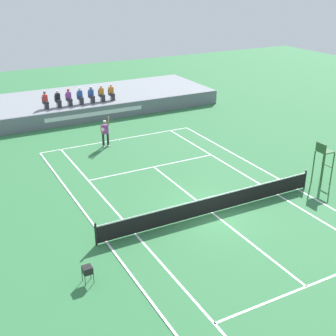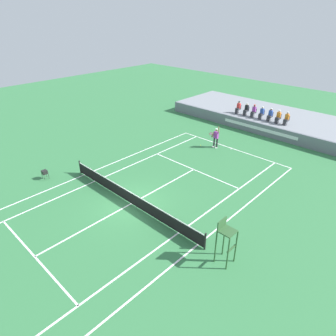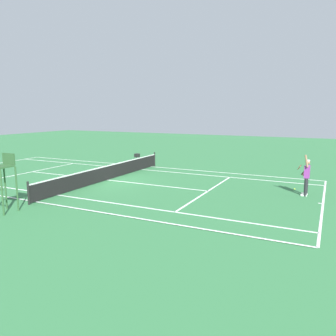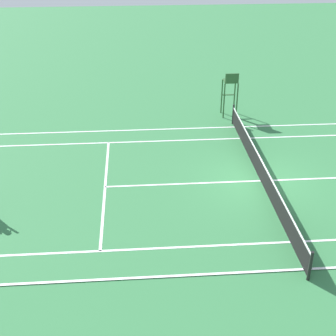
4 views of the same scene
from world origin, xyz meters
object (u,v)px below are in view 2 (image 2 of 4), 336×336
at_px(spectator_seated_2, 254,111).
at_px(spectator_seated_0, 238,107).
at_px(spectator_seated_3, 262,113).
at_px(spectator_seated_5, 278,117).
at_px(umpire_chair, 226,237).
at_px(spectator_seated_1, 246,109).
at_px(tennis_player, 216,137).
at_px(spectator_seated_4, 270,115).
at_px(ball_hopper, 44,172).
at_px(spectator_seated_6, 286,119).
at_px(tennis_ball, 201,145).

bearing_deg(spectator_seated_2, spectator_seated_0, 180.00).
height_order(spectator_seated_3, spectator_seated_5, same).
relative_size(spectator_seated_3, umpire_chair, 0.52).
bearing_deg(spectator_seated_5, umpire_chair, -71.77).
relative_size(spectator_seated_0, umpire_chair, 0.52).
distance_m(spectator_seated_1, tennis_player, 7.15).
height_order(spectator_seated_1, spectator_seated_4, same).
relative_size(spectator_seated_1, ball_hopper, 1.81).
distance_m(spectator_seated_0, umpire_chair, 20.87).
relative_size(spectator_seated_6, tennis_player, 0.61).
height_order(spectator_seated_6, umpire_chair, umpire_chair).
distance_m(spectator_seated_0, spectator_seated_6, 5.38).
relative_size(spectator_seated_2, spectator_seated_5, 1.00).
relative_size(spectator_seated_5, umpire_chair, 0.52).
bearing_deg(ball_hopper, spectator_seated_3, 72.37).
relative_size(spectator_seated_0, spectator_seated_2, 1.00).
bearing_deg(spectator_seated_6, spectator_seated_0, 180.00).
distance_m(spectator_seated_6, ball_hopper, 22.29).
distance_m(tennis_ball, umpire_chair, 14.22).
relative_size(spectator_seated_2, umpire_chair, 0.52).
relative_size(tennis_ball, umpire_chair, 0.03).
distance_m(tennis_player, umpire_chair, 13.86).
distance_m(spectator_seated_3, spectator_seated_4, 0.92).
relative_size(spectator_seated_0, spectator_seated_5, 1.00).
xyz_separation_m(spectator_seated_4, ball_hopper, (-7.38, -20.31, -1.20)).
xyz_separation_m(spectator_seated_2, tennis_player, (0.27, -7.01, -0.78)).
relative_size(spectator_seated_0, tennis_player, 0.61).
xyz_separation_m(spectator_seated_2, umpire_chair, (8.64, -18.05, -0.22)).
bearing_deg(spectator_seated_4, ball_hopper, -109.96).
bearing_deg(spectator_seated_2, ball_hopper, -105.27).
distance_m(spectator_seated_0, spectator_seated_1, 0.97).
xyz_separation_m(spectator_seated_6, tennis_player, (-3.27, -7.01, -0.78)).
bearing_deg(spectator_seated_0, umpire_chair, -59.87).
height_order(tennis_ball, ball_hopper, ball_hopper).
bearing_deg(ball_hopper, spectator_seated_4, 70.04).
xyz_separation_m(spectator_seated_4, spectator_seated_6, (1.71, 0.00, 0.00)).
bearing_deg(spectator_seated_5, spectator_seated_0, 180.00).
distance_m(spectator_seated_5, tennis_player, 7.46).
height_order(spectator_seated_2, tennis_ball, spectator_seated_2).
distance_m(spectator_seated_6, umpire_chair, 18.76).
xyz_separation_m(spectator_seated_1, tennis_ball, (-0.04, -7.62, -1.74)).
bearing_deg(ball_hopper, spectator_seated_1, 77.03).
relative_size(spectator_seated_3, tennis_player, 0.61).
bearing_deg(spectator_seated_5, ball_hopper, -112.08).
relative_size(umpire_chair, ball_hopper, 3.49).
xyz_separation_m(spectator_seated_5, tennis_ball, (-3.60, -7.62, -1.74)).
bearing_deg(spectator_seated_4, spectator_seated_0, 180.00).
bearing_deg(umpire_chair, ball_hopper, -170.93).
relative_size(spectator_seated_1, spectator_seated_6, 1.00).
relative_size(spectator_seated_0, ball_hopper, 1.81).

